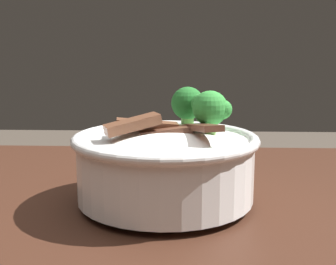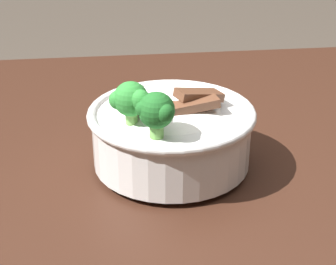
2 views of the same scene
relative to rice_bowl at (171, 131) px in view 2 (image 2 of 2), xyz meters
name	(u,v)px [view 2 (image 2 of 2)]	position (x,y,z in m)	size (l,w,h in m)	color
dining_table	(215,183)	(-0.08, -0.08, -0.14)	(1.44, 0.80, 0.80)	#381E14
rice_bowl	(171,131)	(0.00, 0.00, 0.00)	(0.22, 0.22, 0.14)	white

